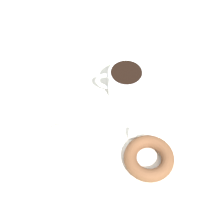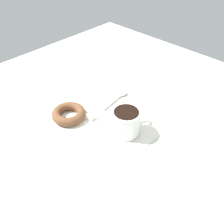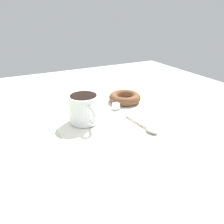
{
  "view_description": "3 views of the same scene",
  "coord_description": "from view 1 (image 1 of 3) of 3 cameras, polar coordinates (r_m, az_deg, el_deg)",
  "views": [
    {
      "loc": [
        -6.13,
        40.28,
        61.27
      ],
      "look_at": [
        0.59,
        1.16,
        2.3
      ],
      "focal_mm": 50.0,
      "sensor_mm": 36.0,
      "label": 1
    },
    {
      "loc": [
        -42.64,
        -40.35,
        52.49
      ],
      "look_at": [
        0.59,
        1.16,
        2.3
      ],
      "focal_mm": 40.0,
      "sensor_mm": 36.0,
      "label": 2
    },
    {
      "loc": [
        50.25,
        -24.31,
        28.31
      ],
      "look_at": [
        0.59,
        1.16,
        2.3
      ],
      "focal_mm": 35.0,
      "sensor_mm": 36.0,
      "label": 3
    }
  ],
  "objects": [
    {
      "name": "coffee_cup",
      "position": [
        0.74,
        2.41,
        5.42
      ],
      "size": [
        11.34,
        8.33,
        7.67
      ],
      "color": "white",
      "rests_on": "napkin"
    },
    {
      "name": "donut",
      "position": [
        0.66,
        6.76,
        -8.36
      ],
      "size": [
        10.66,
        10.66,
        2.77
      ],
      "primitive_type": "torus",
      "color": "brown",
      "rests_on": "napkin"
    },
    {
      "name": "napkin",
      "position": [
        0.73,
        0.0,
        -0.94
      ],
      "size": [
        31.35,
        31.35,
        0.3
      ],
      "primitive_type": "cube",
      "rotation": [
        0.0,
        0.0,
        0.0
      ],
      "color": "white",
      "rests_on": "ground_plane"
    },
    {
      "name": "sugar_cube",
      "position": [
        0.69,
        3.81,
        -3.98
      ],
      "size": [
        1.83,
        1.83,
        1.83
      ],
      "primitive_type": "cube",
      "color": "white",
      "rests_on": "napkin"
    },
    {
      "name": "ground_plane",
      "position": [
        0.74,
        0.6,
        -0.75
      ],
      "size": [
        120.0,
        120.0,
        2.0
      ],
      "primitive_type": "cube",
      "color": "beige"
    },
    {
      "name": "spoon",
      "position": [
        0.71,
        -8.45,
        -3.09
      ],
      "size": [
        12.91,
        3.08,
        0.9
      ],
      "color": "#B7B2A8",
      "rests_on": "napkin"
    }
  ]
}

